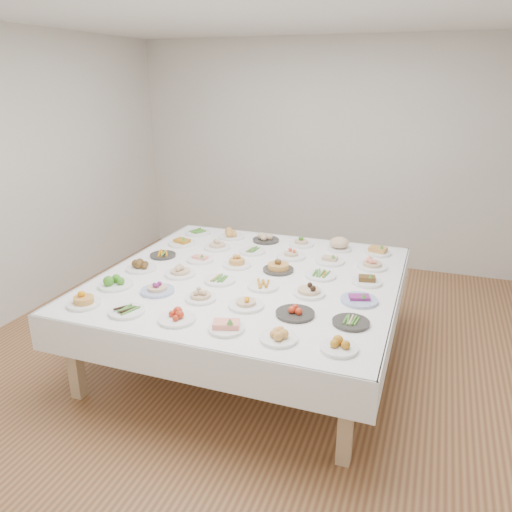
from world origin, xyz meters
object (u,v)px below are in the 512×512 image
(display_table, at_px, (250,283))
(dish_18, at_px, (163,254))
(dish_35, at_px, (378,250))
(dish_0, at_px, (83,297))

(display_table, bearing_deg, dish_18, 169.04)
(dish_18, relative_size, dish_35, 0.96)
(dish_18, bearing_deg, display_table, -10.96)
(display_table, relative_size, dish_0, 10.07)
(display_table, height_order, dish_18, dish_18)
(dish_18, xyz_separation_m, dish_35, (1.87, 0.76, 0.02))
(display_table, distance_m, dish_18, 0.95)
(dish_0, bearing_deg, dish_35, 45.16)
(display_table, height_order, dish_35, dish_35)
(display_table, relative_size, dish_18, 10.36)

